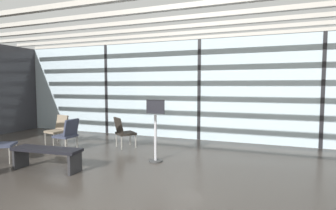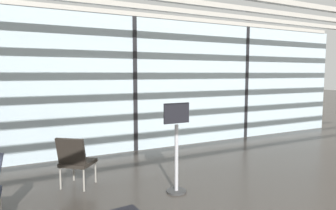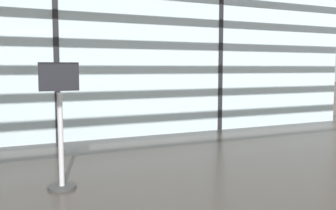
% 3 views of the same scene
% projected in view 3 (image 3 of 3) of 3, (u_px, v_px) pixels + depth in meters
% --- Properties ---
extents(glass_curtain_wall, '(14.00, 0.08, 3.25)m').
position_uv_depth(glass_curtain_wall, '(56.00, 54.00, 6.84)').
color(glass_curtain_wall, silver).
rests_on(glass_curtain_wall, ground).
extents(window_mullion_1, '(0.10, 0.12, 3.25)m').
position_uv_depth(window_mullion_1, '(56.00, 54.00, 6.84)').
color(window_mullion_1, black).
rests_on(window_mullion_1, ground).
extents(window_mullion_2, '(0.10, 0.12, 3.25)m').
position_uv_depth(window_mullion_2, '(219.00, 57.00, 8.29)').
color(window_mullion_2, black).
rests_on(window_mullion_2, ground).
extents(parked_airplane, '(11.55, 4.48, 4.48)m').
position_uv_depth(parked_airplane, '(5.00, 41.00, 11.97)').
color(parked_airplane, silver).
rests_on(parked_airplane, ground).
extents(info_sign, '(0.44, 0.32, 1.44)m').
position_uv_depth(info_sign, '(60.00, 130.00, 4.25)').
color(info_sign, '#333333').
rests_on(info_sign, ground).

